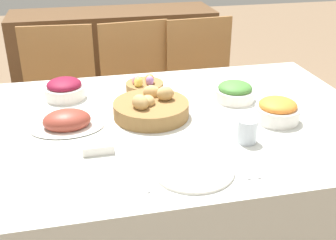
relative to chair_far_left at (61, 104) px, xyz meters
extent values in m
cube|color=silver|center=(0.46, -0.87, -0.13)|extent=(1.64, 1.11, 0.78)
cylinder|color=olive|center=(-0.21, -0.26, -0.28)|extent=(0.03, 0.03, 0.46)
cylinder|color=olive|center=(0.17, -0.29, -0.28)|extent=(0.03, 0.03, 0.46)
cylinder|color=olive|center=(-0.19, 0.13, -0.28)|extent=(0.03, 0.03, 0.46)
cylinder|color=olive|center=(0.20, 0.10, -0.28)|extent=(0.03, 0.03, 0.46)
cube|color=olive|center=(-0.01, -0.08, -0.05)|extent=(0.45, 0.45, 0.02)
cube|color=olive|center=(0.01, 0.12, 0.20)|extent=(0.42, 0.05, 0.47)
cylinder|color=olive|center=(0.31, -0.29, -0.28)|extent=(0.03, 0.03, 0.46)
cylinder|color=olive|center=(0.69, -0.25, -0.28)|extent=(0.03, 0.03, 0.46)
cylinder|color=olive|center=(0.27, 0.09, -0.28)|extent=(0.03, 0.03, 0.46)
cylinder|color=olive|center=(0.65, 0.13, -0.28)|extent=(0.03, 0.03, 0.46)
cube|color=olive|center=(0.48, -0.08, -0.05)|extent=(0.46, 0.46, 0.02)
cube|color=olive|center=(0.46, 0.12, 0.20)|extent=(0.42, 0.06, 0.47)
cylinder|color=olive|center=(0.70, -0.29, -0.28)|extent=(0.03, 0.03, 0.46)
cylinder|color=olive|center=(1.09, -0.26, -0.28)|extent=(0.03, 0.03, 0.46)
cylinder|color=olive|center=(0.67, 0.10, -0.28)|extent=(0.03, 0.03, 0.46)
cylinder|color=olive|center=(1.06, 0.13, -0.28)|extent=(0.03, 0.03, 0.46)
cube|color=olive|center=(0.88, -0.08, -0.05)|extent=(0.45, 0.45, 0.02)
cube|color=olive|center=(0.87, 0.12, 0.20)|extent=(0.42, 0.05, 0.47)
cube|color=brown|center=(0.40, 0.71, -0.07)|extent=(1.45, 0.44, 0.89)
cylinder|color=olive|center=(0.39, -0.82, 0.29)|extent=(0.30, 0.30, 0.06)
ellipsoid|color=tan|center=(0.41, -0.75, 0.34)|extent=(0.09, 0.08, 0.06)
ellipsoid|color=tan|center=(0.34, -0.87, 0.35)|extent=(0.08, 0.09, 0.06)
ellipsoid|color=tan|center=(0.45, -0.81, 0.35)|extent=(0.07, 0.06, 0.06)
ellipsoid|color=tan|center=(0.37, -0.84, 0.34)|extent=(0.08, 0.08, 0.05)
cylinder|color=olive|center=(0.41, -0.54, 0.28)|extent=(0.17, 0.17, 0.03)
ellipsoid|color=#7FCC7A|center=(0.38, -0.54, 0.31)|extent=(0.04, 0.04, 0.05)
ellipsoid|color=#F4D151|center=(0.38, -0.58, 0.32)|extent=(0.04, 0.04, 0.05)
ellipsoid|color=#F29E4C|center=(0.44, -0.55, 0.32)|extent=(0.04, 0.04, 0.05)
ellipsoid|color=#B27AD1|center=(0.43, -0.56, 0.32)|extent=(0.04, 0.04, 0.05)
ellipsoid|color=pink|center=(0.37, -0.54, 0.31)|extent=(0.04, 0.04, 0.05)
ellipsoid|color=silver|center=(0.06, -0.86, 0.27)|extent=(0.28, 0.19, 0.01)
ellipsoid|color=brown|center=(0.06, -0.86, 0.30)|extent=(0.18, 0.13, 0.08)
cylinder|color=silver|center=(0.86, -0.97, 0.29)|extent=(0.17, 0.17, 0.06)
ellipsoid|color=orange|center=(0.86, -0.97, 0.33)|extent=(0.15, 0.15, 0.05)
cylinder|color=silver|center=(0.77, -0.74, 0.29)|extent=(0.17, 0.17, 0.05)
ellipsoid|color=#478438|center=(0.77, -0.74, 0.32)|extent=(0.15, 0.15, 0.05)
cylinder|color=silver|center=(0.06, -0.56, 0.29)|extent=(0.18, 0.18, 0.05)
ellipsoid|color=maroon|center=(0.06, -0.56, 0.33)|extent=(0.15, 0.15, 0.05)
cylinder|color=silver|center=(0.45, -1.25, 0.27)|extent=(0.26, 0.26, 0.01)
cube|color=silver|center=(0.29, -1.25, 0.27)|extent=(0.01, 0.18, 0.00)
cube|color=silver|center=(0.60, -1.25, 0.27)|extent=(0.01, 0.18, 0.00)
cube|color=silver|center=(0.63, -1.25, 0.27)|extent=(0.01, 0.18, 0.00)
cylinder|color=silver|center=(0.68, -1.10, 0.31)|extent=(0.07, 0.07, 0.09)
cube|color=silver|center=(0.16, -1.06, 0.28)|extent=(0.10, 0.06, 0.03)
camera|label=1|loc=(0.13, -2.32, 0.99)|focal=45.00mm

